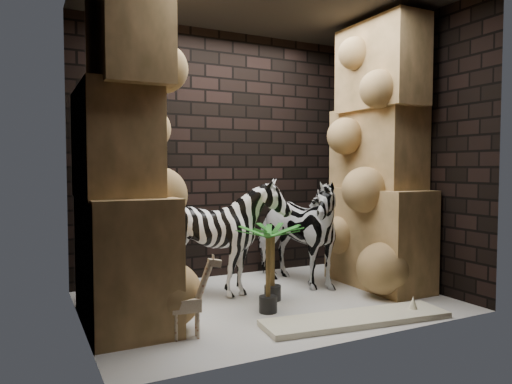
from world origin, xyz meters
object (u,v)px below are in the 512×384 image
zebra_right (293,223)px  zebra_left (223,243)px  palm_back (268,269)px  palm_front (273,262)px  giraffe_toy (186,297)px  surfboard (357,319)px

zebra_right → zebra_left: size_ratio=1.16×
palm_back → palm_front: bearing=55.4°
zebra_left → palm_front: (0.38, -0.38, -0.17)m
zebra_left → giraffe_toy: (-0.73, -1.01, -0.23)m
palm_back → zebra_left: bearing=102.4°
zebra_left → surfboard: (0.72, -1.29, -0.53)m
zebra_right → giraffe_toy: 1.97m
zebra_left → giraffe_toy: zebra_left is taller
palm_back → giraffe_toy: bearing=-161.1°
palm_back → surfboard: bearing=-45.6°
zebra_right → palm_front: 0.74m
palm_front → surfboard: palm_front is taller
zebra_right → palm_back: bearing=-148.2°
palm_front → surfboard: 1.04m
giraffe_toy → zebra_left: bearing=61.8°
surfboard → palm_back: bearing=141.1°
palm_front → zebra_right: bearing=41.2°
giraffe_toy → surfboard: bearing=-2.9°
zebra_right → surfboard: size_ratio=0.84×
zebra_left → giraffe_toy: size_ratio=1.85×
giraffe_toy → palm_back: size_ratio=0.83×
zebra_right → zebra_left: bearing=169.0°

